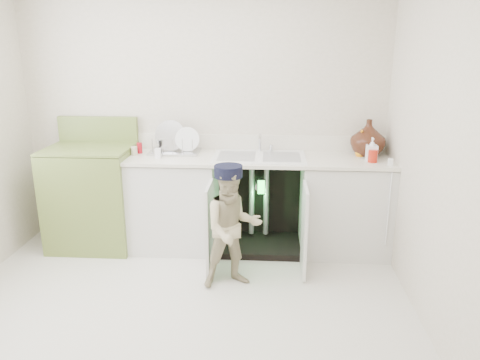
{
  "coord_description": "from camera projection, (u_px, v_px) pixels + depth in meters",
  "views": [
    {
      "loc": [
        0.66,
        -2.97,
        1.93
      ],
      "look_at": [
        0.41,
        0.7,
        0.83
      ],
      "focal_mm": 35.0,
      "sensor_mm": 36.0,
      "label": 1
    }
  ],
  "objects": [
    {
      "name": "ground",
      "position": [
        178.0,
        314.0,
        3.43
      ],
      "size": [
        3.5,
        3.5,
        0.0
      ],
      "primitive_type": "plane",
      "color": "beige",
      "rests_on": "ground"
    },
    {
      "name": "repair_worker",
      "position": [
        232.0,
        227.0,
        3.71
      ],
      "size": [
        0.58,
        0.66,
        1.01
      ],
      "rotation": [
        0.0,
        0.0,
        0.32
      ],
      "color": "tan",
      "rests_on": "ground"
    },
    {
      "name": "avocado_stove",
      "position": [
        93.0,
        195.0,
        4.49
      ],
      "size": [
        0.78,
        0.65,
        1.22
      ],
      "color": "olive",
      "rests_on": "ground"
    },
    {
      "name": "counter_run",
      "position": [
        262.0,
        200.0,
        4.42
      ],
      "size": [
        2.44,
        1.02,
        1.23
      ],
      "color": "silver",
      "rests_on": "ground"
    },
    {
      "name": "room_shell",
      "position": [
        171.0,
        148.0,
        3.08
      ],
      "size": [
        6.0,
        5.5,
        1.26
      ],
      "color": "beige",
      "rests_on": "ground"
    }
  ]
}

